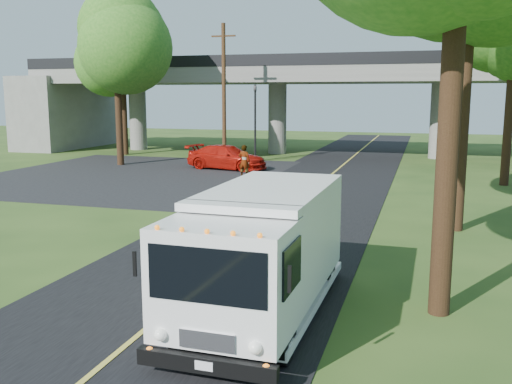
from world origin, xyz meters
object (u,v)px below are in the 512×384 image
at_px(pedestrian, 244,161).
at_px(utility_pole, 224,94).
at_px(traffic_signal, 255,115).
at_px(tree_left_lot, 117,40).
at_px(step_van, 263,249).
at_px(red_sedan, 227,157).
at_px(tree_left_far, 123,55).

bearing_deg(pedestrian, utility_pole, -52.42).
xyz_separation_m(traffic_signal, tree_left_lot, (-7.79, -4.16, 4.70)).
bearing_deg(traffic_signal, step_van, -73.05).
relative_size(traffic_signal, red_sedan, 1.02).
relative_size(traffic_signal, tree_left_far, 0.53).
height_order(traffic_signal, red_sedan, traffic_signal).
distance_m(utility_pole, tree_left_far, 10.45).
xyz_separation_m(utility_pole, step_van, (9.48, -24.18, -3.17)).
distance_m(tree_left_lot, pedestrian, 12.00).
relative_size(tree_left_lot, red_sedan, 2.07).
bearing_deg(red_sedan, utility_pole, 34.04).
height_order(utility_pole, pedestrian, utility_pole).
bearing_deg(pedestrian, red_sedan, -48.42).
distance_m(tree_left_far, step_van, 34.26).
bearing_deg(traffic_signal, utility_pole, -126.87).
bearing_deg(tree_left_lot, traffic_signal, 28.11).
height_order(tree_left_lot, tree_left_far, tree_left_lot).
bearing_deg(red_sedan, tree_left_lot, 101.23).
height_order(utility_pole, step_van, utility_pole).
height_order(traffic_signal, tree_left_lot, tree_left_lot).
relative_size(traffic_signal, step_van, 0.82).
height_order(step_van, pedestrian, step_van).
xyz_separation_m(utility_pole, tree_left_far, (-9.29, 3.84, 2.86)).
height_order(tree_left_lot, pedestrian, tree_left_lot).
relative_size(tree_left_lot, step_van, 1.66).
relative_size(traffic_signal, utility_pole, 0.58).
distance_m(traffic_signal, utility_pole, 2.86).
bearing_deg(tree_left_far, tree_left_lot, -63.43).
xyz_separation_m(red_sedan, pedestrian, (2.10, -3.07, 0.17)).
relative_size(step_van, red_sedan, 1.24).
bearing_deg(step_van, traffic_signal, 108.02).
bearing_deg(step_van, pedestrian, 109.86).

